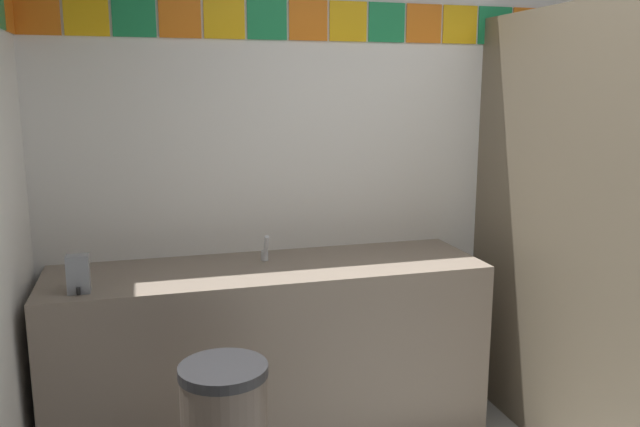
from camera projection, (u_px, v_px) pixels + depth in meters
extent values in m
cube|color=white|center=(416.00, 159.00, 3.53)|extent=(3.97, 0.08, 2.69)
cube|color=orange|center=(36.00, 12.00, 2.85)|extent=(0.20, 0.01, 0.20)
cube|color=yellow|center=(86.00, 14.00, 2.90)|extent=(0.20, 0.01, 0.20)
cube|color=#1E8C4C|center=(134.00, 15.00, 2.96)|extent=(0.20, 0.01, 0.20)
cube|color=orange|center=(180.00, 16.00, 3.02)|extent=(0.20, 0.01, 0.20)
cube|color=yellow|center=(224.00, 18.00, 3.07)|extent=(0.20, 0.01, 0.20)
cube|color=#1E8C4C|center=(267.00, 19.00, 3.13)|extent=(0.20, 0.01, 0.20)
cube|color=orange|center=(308.00, 20.00, 3.18)|extent=(0.20, 0.01, 0.20)
cube|color=yellow|center=(348.00, 21.00, 3.24)|extent=(0.20, 0.01, 0.20)
cube|color=#1E8C4C|center=(387.00, 22.00, 3.29)|extent=(0.20, 0.01, 0.20)
cube|color=orange|center=(424.00, 24.00, 3.35)|extent=(0.20, 0.01, 0.20)
cube|color=yellow|center=(460.00, 25.00, 3.40)|extent=(0.20, 0.01, 0.20)
cube|color=#1E8C4C|center=(495.00, 26.00, 3.46)|extent=(0.20, 0.01, 0.20)
cube|color=orange|center=(529.00, 27.00, 3.51)|extent=(0.20, 0.01, 0.20)
cube|color=yellow|center=(561.00, 28.00, 3.57)|extent=(0.20, 0.01, 0.20)
cube|color=#1E8C4C|center=(593.00, 29.00, 3.62)|extent=(0.20, 0.01, 0.20)
cube|color=orange|center=(624.00, 29.00, 3.68)|extent=(0.20, 0.01, 0.20)
cube|color=orange|center=(8.00, 9.00, 2.73)|extent=(0.01, 0.20, 0.20)
cube|color=gray|center=(270.00, 354.00, 3.14)|extent=(2.06, 0.60, 0.90)
cube|color=gray|center=(258.00, 259.00, 3.33)|extent=(2.06, 0.03, 0.08)
cylinder|color=silver|center=(270.00, 279.00, 3.04)|extent=(0.34, 0.34, 0.10)
cylinder|color=silver|center=(265.00, 255.00, 3.15)|extent=(0.04, 0.04, 0.05)
cylinder|color=silver|center=(266.00, 244.00, 3.09)|extent=(0.02, 0.06, 0.09)
cube|color=gray|center=(78.00, 274.00, 2.65)|extent=(0.09, 0.07, 0.16)
cylinder|color=black|center=(78.00, 291.00, 2.62)|extent=(0.02, 0.02, 0.03)
cube|color=#726651|center=(563.00, 240.00, 2.92)|extent=(0.04, 1.54, 2.10)
cylinder|color=white|center=(596.00, 378.00, 3.44)|extent=(0.38, 0.38, 0.40)
torus|color=white|center=(600.00, 341.00, 3.39)|extent=(0.39, 0.39, 0.05)
cube|color=white|center=(576.00, 300.00, 3.56)|extent=(0.34, 0.17, 0.34)
cylinder|color=#262628|center=(223.00, 371.00, 2.33)|extent=(0.33, 0.33, 0.04)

